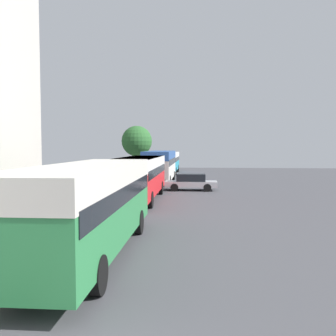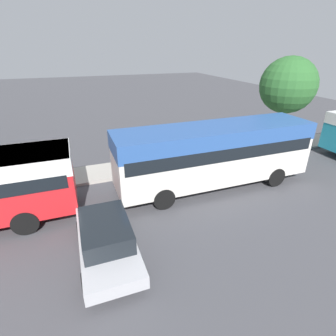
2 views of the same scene
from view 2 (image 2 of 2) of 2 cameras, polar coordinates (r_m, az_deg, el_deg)
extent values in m
cylinder|color=black|center=(13.59, -27.63, -5.01)|extent=(0.28, 1.00, 1.00)
cylinder|color=black|center=(11.64, -28.63, -10.36)|extent=(0.28, 1.00, 1.00)
cube|color=silver|center=(13.19, 10.08, 3.29)|extent=(2.44, 9.88, 2.70)
cube|color=#2D569E|center=(12.87, 10.39, 7.20)|extent=(2.47, 9.93, 0.81)
cube|color=black|center=(13.07, 10.19, 4.67)|extent=(2.49, 9.48, 0.59)
cylinder|color=black|center=(16.18, 17.22, 1.53)|extent=(0.28, 1.00, 1.00)
cylinder|color=black|center=(14.65, 22.35, -1.81)|extent=(0.28, 1.00, 1.00)
cylinder|color=black|center=(13.57, -4.05, -1.97)|extent=(0.28, 1.00, 1.00)
cylinder|color=black|center=(11.70, -0.89, -6.68)|extent=(0.28, 1.00, 1.00)
cube|color=#B7B7BC|center=(9.58, -13.19, -15.40)|extent=(4.31, 1.79, 0.45)
cube|color=black|center=(9.24, -13.52, -12.84)|extent=(2.37, 1.57, 0.63)
cylinder|color=black|center=(8.84, -6.06, -20.93)|extent=(0.64, 0.22, 0.64)
cylinder|color=black|center=(8.75, -17.44, -22.86)|extent=(0.64, 0.22, 0.64)
cylinder|color=black|center=(10.84, -9.73, -11.14)|extent=(0.64, 0.22, 0.64)
cylinder|color=black|center=(10.76, -18.54, -12.53)|extent=(0.64, 0.22, 0.64)
cylinder|color=brown|center=(20.19, 23.26, 8.39)|extent=(0.36, 0.36, 2.79)
sphere|color=#2D662D|center=(19.68, 24.65, 16.06)|extent=(3.63, 3.63, 3.63)
camera|label=1|loc=(31.53, -94.62, -8.17)|focal=40.00mm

